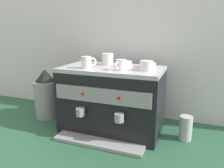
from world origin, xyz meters
TOP-DOWN VIEW (x-y plane):
  - ground_plane at (0.00, 0.00)m, footprint 4.00×4.00m
  - tiled_backsplash_wall at (0.00, 0.33)m, footprint 2.80×0.03m
  - espresso_machine at (0.00, -0.00)m, footprint 0.66×0.48m
  - ceramic_cup_0 at (-0.06, 0.08)m, footprint 0.10×0.11m
  - ceramic_cup_1 at (0.23, -0.04)m, footprint 0.10×0.10m
  - ceramic_cup_2 at (0.08, -0.07)m, footprint 0.07×0.10m
  - ceramic_cup_3 at (-0.14, -0.09)m, footprint 0.08×0.09m
  - ceramic_bowl_0 at (0.07, 0.05)m, footprint 0.10×0.10m
  - ceramic_bowl_1 at (0.22, 0.08)m, footprint 0.11×0.11m
  - coffee_grinder at (-0.55, 0.02)m, footprint 0.18×0.18m
  - milk_pitcher at (0.49, 0.02)m, footprint 0.08×0.08m

SIDE VIEW (x-z plane):
  - ground_plane at x=0.00m, z-range 0.00..0.00m
  - milk_pitcher at x=0.49m, z-range 0.00..0.16m
  - coffee_grinder at x=-0.55m, z-range -0.01..0.37m
  - espresso_machine at x=0.00m, z-range 0.00..0.43m
  - ceramic_bowl_1 at x=0.22m, z-range 0.44..0.47m
  - ceramic_bowl_0 at x=0.07m, z-range 0.44..0.47m
  - ceramic_cup_1 at x=0.23m, z-range 0.44..0.50m
  - ceramic_cup_2 at x=0.08m, z-range 0.44..0.50m
  - ceramic_cup_3 at x=-0.14m, z-range 0.44..0.51m
  - ceramic_cup_0 at x=-0.06m, z-range 0.44..0.52m
  - tiled_backsplash_wall at x=0.00m, z-range 0.00..1.18m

